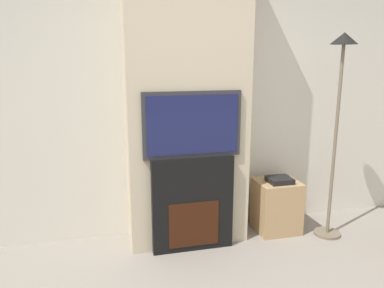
{
  "coord_description": "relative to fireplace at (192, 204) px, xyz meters",
  "views": [
    {
      "loc": [
        -0.75,
        -1.4,
        1.67
      ],
      "look_at": [
        0.0,
        1.6,
        0.96
      ],
      "focal_mm": 35.0,
      "sensor_mm": 36.0,
      "label": 1
    }
  ],
  "objects": [
    {
      "name": "wall_back",
      "position": [
        0.0,
        0.44,
        0.93
      ],
      "size": [
        6.0,
        0.06,
        2.7
      ],
      "color": "silver",
      "rests_on": "ground_plane"
    },
    {
      "name": "chimney_breast",
      "position": [
        0.0,
        0.2,
        0.93
      ],
      "size": [
        1.07,
        0.4,
        2.7
      ],
      "color": "beige",
      "rests_on": "ground_plane"
    },
    {
      "name": "fireplace",
      "position": [
        0.0,
        0.0,
        0.0
      ],
      "size": [
        0.72,
        0.15,
        0.85
      ],
      "color": "black",
      "rests_on": "ground_plane"
    },
    {
      "name": "television",
      "position": [
        0.0,
        -0.0,
        0.71
      ],
      "size": [
        0.84,
        0.07,
        0.56
      ],
      "color": "#2D2D33",
      "rests_on": "fireplace"
    },
    {
      "name": "floor_lamp",
      "position": [
        1.33,
        -0.08,
        0.92
      ],
      "size": [
        0.25,
        0.25,
        1.89
      ],
      "color": "#726651",
      "rests_on": "ground_plane"
    },
    {
      "name": "media_stand",
      "position": [
        0.89,
        0.14,
        -0.16
      ],
      "size": [
        0.4,
        0.37,
        0.56
      ],
      "color": "tan",
      "rests_on": "ground_plane"
    }
  ]
}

